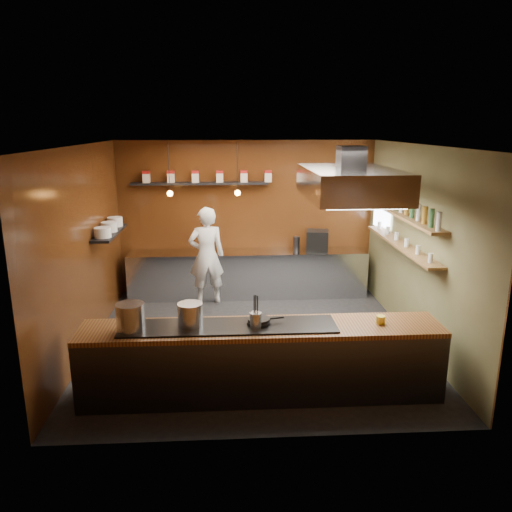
{
  "coord_description": "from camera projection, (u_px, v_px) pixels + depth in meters",
  "views": [
    {
      "loc": [
        -0.41,
        -7.2,
        3.27
      ],
      "look_at": [
        0.05,
        0.4,
        1.27
      ],
      "focal_mm": 35.0,
      "sensor_mm": 36.0,
      "label": 1
    }
  ],
  "objects": [
    {
      "name": "espresso_machine",
      "position": [
        317.0,
        241.0,
        9.63
      ],
      "size": [
        0.48,
        0.46,
        0.41
      ],
      "primitive_type": "cube",
      "rotation": [
        0.0,
        0.0,
        -0.18
      ],
      "color": "black",
      "rests_on": "prep_counter"
    },
    {
      "name": "bottle_shelf_lower",
      "position": [
        401.0,
        244.0,
        7.86
      ],
      "size": [
        0.26,
        2.8,
        0.04
      ],
      "primitive_type": "cube",
      "color": "brown",
      "rests_on": "right_wall"
    },
    {
      "name": "wine_glasses",
      "position": [
        401.0,
        239.0,
        7.84
      ],
      "size": [
        0.07,
        2.37,
        0.13
      ],
      "color": "silver",
      "rests_on": "bottle_shelf_lower"
    },
    {
      "name": "butter_jar",
      "position": [
        381.0,
        320.0,
        6.1
      ],
      "size": [
        0.12,
        0.12,
        0.1
      ],
      "primitive_type": "cylinder",
      "rotation": [
        0.0,
        0.0,
        0.15
      ],
      "color": "gold",
      "rests_on": "pass_counter"
    },
    {
      "name": "plate_shelf",
      "position": [
        110.0,
        233.0,
        8.24
      ],
      "size": [
        0.3,
        1.4,
        0.04
      ],
      "primitive_type": "cube",
      "color": "black",
      "rests_on": "left_wall"
    },
    {
      "name": "right_wall",
      "position": [
        418.0,
        246.0,
        7.57
      ],
      "size": [
        0.0,
        5.0,
        5.0
      ],
      "primitive_type": "plane",
      "rotation": [
        1.57,
        0.0,
        -1.57
      ],
      "color": "brown",
      "rests_on": "ground"
    },
    {
      "name": "prep_counter",
      "position": [
        248.0,
        274.0,
        9.78
      ],
      "size": [
        4.6,
        0.65,
        0.9
      ],
      "primitive_type": "cube",
      "color": "silver",
      "rests_on": "floor"
    },
    {
      "name": "left_wall",
      "position": [
        83.0,
        251.0,
        7.28
      ],
      "size": [
        0.0,
        5.0,
        5.0
      ],
      "primitive_type": "plane",
      "rotation": [
        1.57,
        0.0,
        1.57
      ],
      "color": "#37130A",
      "rests_on": "ground"
    },
    {
      "name": "chef",
      "position": [
        207.0,
        256.0,
        9.28
      ],
      "size": [
        0.74,
        0.55,
        1.84
      ],
      "primitive_type": "imported",
      "rotation": [
        0.0,
        0.0,
        3.32
      ],
      "color": "white",
      "rests_on": "floor"
    },
    {
      "name": "frying_pan",
      "position": [
        259.0,
        321.0,
        6.03
      ],
      "size": [
        0.46,
        0.29,
        0.07
      ],
      "color": "black",
      "rests_on": "pass_counter"
    },
    {
      "name": "utensil_crock",
      "position": [
        256.0,
        320.0,
        5.91
      ],
      "size": [
        0.19,
        0.19,
        0.18
      ],
      "primitive_type": "cylinder",
      "rotation": [
        0.0,
        0.0,
        0.38
      ],
      "color": "silver",
      "rests_on": "pass_counter"
    },
    {
      "name": "extractor_hood",
      "position": [
        350.0,
        183.0,
        6.86
      ],
      "size": [
        1.2,
        2.0,
        0.72
      ],
      "color": "#38383D",
      "rests_on": "ceiling"
    },
    {
      "name": "floor",
      "position": [
        254.0,
        341.0,
        7.8
      ],
      "size": [
        5.0,
        5.0,
        0.0
      ],
      "primitive_type": "plane",
      "color": "black",
      "rests_on": "ground"
    },
    {
      "name": "plate_stacks",
      "position": [
        109.0,
        227.0,
        8.21
      ],
      "size": [
        0.26,
        1.16,
        0.16
      ],
      "color": "silver",
      "rests_on": "plate_shelf"
    },
    {
      "name": "pendant_right",
      "position": [
        238.0,
        190.0,
        8.88
      ],
      "size": [
        0.1,
        0.1,
        0.95
      ],
      "color": "black",
      "rests_on": "ceiling"
    },
    {
      "name": "bottle_shelf_upper",
      "position": [
        403.0,
        215.0,
        7.74
      ],
      "size": [
        0.26,
        2.8,
        0.04
      ],
      "primitive_type": "cube",
      "color": "brown",
      "rests_on": "right_wall"
    },
    {
      "name": "pass_counter",
      "position": [
        261.0,
        360.0,
        6.14
      ],
      "size": [
        4.4,
        0.72,
        0.94
      ],
      "color": "#38383D",
      "rests_on": "floor"
    },
    {
      "name": "bottles",
      "position": [
        404.0,
        206.0,
        7.71
      ],
      "size": [
        0.06,
        2.66,
        0.24
      ],
      "color": "silver",
      "rests_on": "bottle_shelf_upper"
    },
    {
      "name": "window_pane",
      "position": [
        383.0,
        203.0,
        9.1
      ],
      "size": [
        0.0,
        1.0,
        1.0
      ],
      "primitive_type": "plane",
      "rotation": [
        1.57,
        0.0,
        -1.57
      ],
      "color": "white",
      "rests_on": "right_wall"
    },
    {
      "name": "stockpot_large",
      "position": [
        131.0,
        317.0,
        5.82
      ],
      "size": [
        0.44,
        0.44,
        0.33
      ],
      "primitive_type": "cylinder",
      "rotation": [
        0.0,
        0.0,
        -0.43
      ],
      "color": "#B0B2B7",
      "rests_on": "pass_counter"
    },
    {
      "name": "storage_tins",
      "position": [
        208.0,
        176.0,
        9.44
      ],
      "size": [
        2.43,
        0.13,
        0.22
      ],
      "color": "beige",
      "rests_on": "tin_shelf"
    },
    {
      "name": "pendant_left",
      "position": [
        170.0,
        191.0,
        8.81
      ],
      "size": [
        0.1,
        0.1,
        0.95
      ],
      "color": "black",
      "rests_on": "ceiling"
    },
    {
      "name": "ceiling",
      "position": [
        254.0,
        145.0,
        7.04
      ],
      "size": [
        5.0,
        5.0,
        0.0
      ],
      "primitive_type": "plane",
      "rotation": [
        3.14,
        0.0,
        0.0
      ],
      "color": "silver",
      "rests_on": "back_wall"
    },
    {
      "name": "back_wall",
      "position": [
        247.0,
        218.0,
        9.83
      ],
      "size": [
        5.0,
        0.0,
        5.0
      ],
      "primitive_type": "plane",
      "rotation": [
        1.57,
        0.0,
        0.0
      ],
      "color": "#37130A",
      "rests_on": "ground"
    },
    {
      "name": "stockpot_small",
      "position": [
        190.0,
        315.0,
        5.95
      ],
      "size": [
        0.39,
        0.39,
        0.28
      ],
      "primitive_type": "cylinder",
      "rotation": [
        0.0,
        0.0,
        -0.35
      ],
      "color": "silver",
      "rests_on": "pass_counter"
    },
    {
      "name": "tin_shelf",
      "position": [
        200.0,
        183.0,
        9.47
      ],
      "size": [
        2.6,
        0.26,
        0.04
      ],
      "primitive_type": "cube",
      "color": "black",
      "rests_on": "back_wall"
    }
  ]
}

